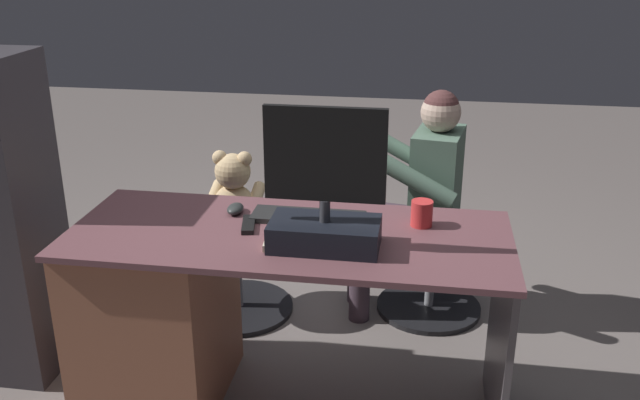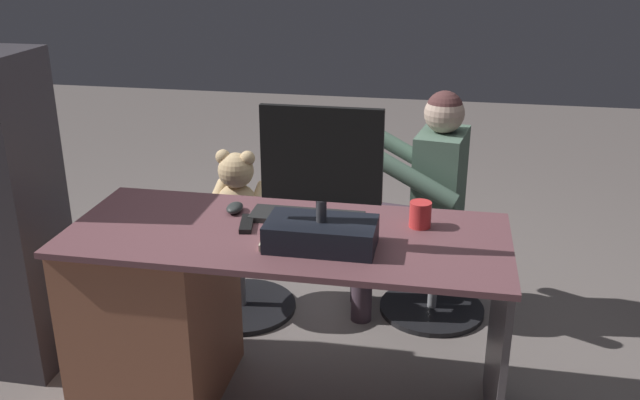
% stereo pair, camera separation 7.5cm
% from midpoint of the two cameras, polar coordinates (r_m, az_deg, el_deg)
% --- Properties ---
extents(ground_plane, '(10.00, 10.00, 0.00)m').
position_cam_midpoint_polar(ground_plane, '(3.18, -0.21, -12.04)').
color(ground_plane, slate).
extents(desk, '(1.58, 0.65, 0.74)m').
position_cam_midpoint_polar(desk, '(2.76, -10.56, -8.50)').
color(desk, brown).
rests_on(desk, ground_plane).
extents(monitor, '(0.40, 0.20, 0.48)m').
position_cam_midpoint_polar(monitor, '(2.32, 1.03, -0.71)').
color(monitor, black).
rests_on(monitor, desk).
extents(keyboard, '(0.42, 0.14, 0.02)m').
position_cam_midpoint_polar(keyboard, '(2.59, -0.24, -1.37)').
color(keyboard, '#242424').
rests_on(keyboard, desk).
extents(computer_mouse, '(0.06, 0.10, 0.04)m').
position_cam_midpoint_polar(computer_mouse, '(2.67, -6.16, -0.64)').
color(computer_mouse, '#2C302F').
rests_on(computer_mouse, desk).
extents(cup, '(0.08, 0.08, 0.09)m').
position_cam_midpoint_polar(cup, '(2.55, 9.01, -1.18)').
color(cup, red).
rests_on(cup, desk).
extents(tv_remote, '(0.07, 0.16, 0.02)m').
position_cam_midpoint_polar(tv_remote, '(2.54, -5.15, -1.95)').
color(tv_remote, black).
rests_on(tv_remote, desk).
extents(notebook_binder, '(0.25, 0.32, 0.02)m').
position_cam_midpoint_polar(notebook_binder, '(2.46, -1.01, -2.62)').
color(notebook_binder, beige).
rests_on(notebook_binder, desk).
extents(office_chair_teddy, '(0.53, 0.53, 0.44)m').
position_cam_midpoint_polar(office_chair_teddy, '(3.38, -5.90, -5.14)').
color(office_chair_teddy, black).
rests_on(office_chair_teddy, ground_plane).
extents(teddy_bear, '(0.25, 0.26, 0.37)m').
position_cam_midpoint_polar(teddy_bear, '(3.25, -6.08, 0.71)').
color(teddy_bear, '#D5B482').
rests_on(teddy_bear, office_chair_teddy).
extents(visitor_chair, '(0.51, 0.51, 0.44)m').
position_cam_midpoint_polar(visitor_chair, '(3.39, 9.94, -5.06)').
color(visitor_chair, black).
rests_on(visitor_chair, ground_plane).
extents(person, '(0.53, 0.52, 1.09)m').
position_cam_midpoint_polar(person, '(3.23, 8.91, 0.97)').
color(person, '#4E6A59').
rests_on(person, ground_plane).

